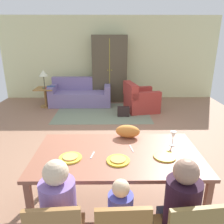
% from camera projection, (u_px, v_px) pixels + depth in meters
% --- Properties ---
extents(ground_plane, '(7.19, 6.47, 0.02)m').
position_uv_depth(ground_plane, '(110.00, 137.00, 4.72)').
color(ground_plane, '#8E664E').
extents(back_wall, '(7.19, 0.10, 2.70)m').
position_uv_depth(back_wall, '(110.00, 58.00, 7.39)').
color(back_wall, beige).
rests_on(back_wall, ground_plane).
extents(dining_table, '(1.90, 1.04, 0.76)m').
position_uv_depth(dining_table, '(117.00, 158.00, 2.55)').
color(dining_table, '#8F553F').
rests_on(dining_table, ground_plane).
extents(plate_near_man, '(0.25, 0.25, 0.02)m').
position_uv_depth(plate_near_man, '(70.00, 158.00, 2.41)').
color(plate_near_man, yellow).
rests_on(plate_near_man, dining_table).
extents(pizza_near_man, '(0.17, 0.17, 0.01)m').
position_uv_depth(pizza_near_man, '(70.00, 157.00, 2.40)').
color(pizza_near_man, '#E59952').
rests_on(pizza_near_man, plate_near_man).
extents(plate_near_child, '(0.25, 0.25, 0.02)m').
position_uv_depth(plate_near_child, '(118.00, 160.00, 2.36)').
color(plate_near_child, yellow).
rests_on(plate_near_child, dining_table).
extents(pizza_near_child, '(0.17, 0.17, 0.01)m').
position_uv_depth(pizza_near_child, '(118.00, 159.00, 2.35)').
color(pizza_near_child, gold).
rests_on(pizza_near_child, plate_near_child).
extents(plate_near_woman, '(0.25, 0.25, 0.02)m').
position_uv_depth(plate_near_woman, '(165.00, 156.00, 2.44)').
color(plate_near_woman, yellow).
rests_on(plate_near_woman, dining_table).
extents(wine_glass, '(0.07, 0.07, 0.19)m').
position_uv_depth(wine_glass, '(173.00, 135.00, 2.67)').
color(wine_glass, silver).
rests_on(wine_glass, dining_table).
extents(fork, '(0.05, 0.15, 0.01)m').
position_uv_depth(fork, '(92.00, 155.00, 2.48)').
color(fork, silver).
rests_on(fork, dining_table).
extents(knife, '(0.04, 0.17, 0.01)m').
position_uv_depth(knife, '(131.00, 148.00, 2.63)').
color(knife, silver).
rests_on(knife, dining_table).
extents(person_man, '(0.30, 0.41, 1.11)m').
position_uv_depth(person_man, '(61.00, 218.00, 1.94)').
color(person_man, '#363544').
rests_on(person_man, ground_plane).
extents(person_woman, '(0.30, 0.41, 1.11)m').
position_uv_depth(person_woman, '(178.00, 217.00, 1.95)').
color(person_woman, '#313F59').
rests_on(person_woman, ground_plane).
extents(cat, '(0.34, 0.21, 0.17)m').
position_uv_depth(cat, '(128.00, 131.00, 2.90)').
color(cat, orange).
rests_on(cat, dining_table).
extents(area_rug, '(2.60, 1.80, 0.01)m').
position_uv_depth(area_rug, '(103.00, 112.00, 6.22)').
color(area_rug, slate).
rests_on(area_rug, ground_plane).
extents(couch, '(1.86, 0.86, 0.82)m').
position_uv_depth(couch, '(81.00, 95.00, 6.92)').
color(couch, slate).
rests_on(couch, ground_plane).
extents(armchair, '(1.01, 1.01, 0.82)m').
position_uv_depth(armchair, '(140.00, 100.00, 6.31)').
color(armchair, '#A2332C').
rests_on(armchair, ground_plane).
extents(armoire, '(1.10, 0.59, 2.10)m').
position_uv_depth(armoire, '(110.00, 69.00, 7.12)').
color(armoire, '#4C4230').
rests_on(armoire, ground_plane).
extents(side_table, '(0.56, 0.56, 0.58)m').
position_uv_depth(side_table, '(45.00, 95.00, 6.64)').
color(side_table, olive).
rests_on(side_table, ground_plane).
extents(table_lamp, '(0.26, 0.26, 0.54)m').
position_uv_depth(table_lamp, '(43.00, 74.00, 6.44)').
color(table_lamp, '#4E4A38').
rests_on(table_lamp, side_table).
extents(book_lower, '(0.22, 0.16, 0.03)m').
position_uv_depth(book_lower, '(50.00, 88.00, 6.56)').
color(book_lower, '#993532').
rests_on(book_lower, side_table).
extents(book_upper, '(0.22, 0.16, 0.03)m').
position_uv_depth(book_upper, '(51.00, 87.00, 6.59)').
color(book_upper, '#324784').
rests_on(book_upper, book_lower).
extents(handbag, '(0.32, 0.16, 0.26)m').
position_uv_depth(handbag, '(123.00, 112.00, 5.90)').
color(handbag, black).
rests_on(handbag, ground_plane).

